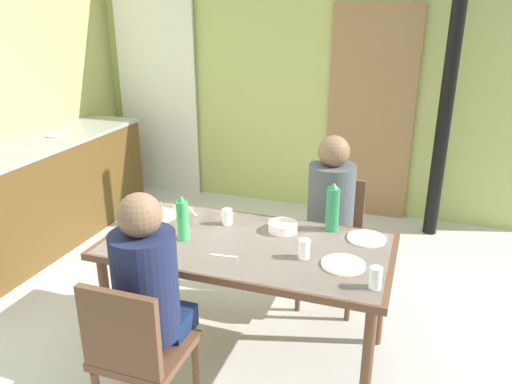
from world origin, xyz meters
TOP-DOWN VIEW (x-y plane):
  - ground_plane at (0.00, 0.00)m, footprint 6.48×6.48m
  - wall_back at (0.00, 2.49)m, footprint 4.55×0.10m
  - door_wooden at (0.70, 2.41)m, footprint 0.80×0.05m
  - stove_pipe_column at (1.35, 2.14)m, footprint 0.12×0.12m
  - curtain_panel at (-1.55, 2.39)m, footprint 0.90×0.03m
  - kitchen_counter at (-1.84, 0.77)m, footprint 0.61×2.41m
  - dining_table at (0.34, 0.00)m, footprint 1.60×0.81m
  - chair_near_diner at (0.07, -0.76)m, footprint 0.40×0.40m
  - chair_far_diner at (0.68, 0.76)m, footprint 0.40×0.40m
  - person_near_diner at (0.07, -0.62)m, footprint 0.30×0.37m
  - person_far_diner at (0.68, 0.62)m, footprint 0.30×0.37m
  - water_bottle_green_near at (-0.02, -0.07)m, footprint 0.07×0.07m
  - water_bottle_green_far at (0.75, 0.33)m, footprint 0.08×0.08m
  - serving_bowl_center at (0.48, 0.22)m, footprint 0.17×0.17m
  - dinner_plate_near_left at (-0.32, 0.18)m, footprint 0.23×0.23m
  - dinner_plate_near_right at (0.89, -0.08)m, footprint 0.22×0.22m
  - dinner_plate_far_center at (0.96, 0.26)m, footprint 0.22×0.22m
  - drinking_glass_by_near_diner at (0.14, 0.20)m, footprint 0.06×0.06m
  - drinking_glass_by_far_diner at (1.06, -0.25)m, footprint 0.06×0.06m
  - drinking_glass_spare_center at (0.68, -0.07)m, footprint 0.06×0.06m
  - bread_plate_sliced at (-0.20, -0.16)m, footprint 0.19×0.19m
  - cutlery_knife_near at (-0.14, 0.31)m, footprint 0.11×0.12m
  - cutlery_fork_near at (0.27, -0.19)m, footprint 0.15×0.03m

SIDE VIEW (x-z plane):
  - ground_plane at x=0.00m, z-range 0.00..0.00m
  - kitchen_counter at x=-1.84m, z-range 0.00..0.91m
  - chair_near_diner at x=0.07m, z-range 0.06..0.93m
  - chair_far_diner at x=0.68m, z-range 0.06..0.93m
  - dining_table at x=0.34m, z-range 0.30..1.03m
  - cutlery_knife_near at x=-0.14m, z-range 0.73..0.73m
  - cutlery_fork_near at x=0.27m, z-range 0.73..0.73m
  - dinner_plate_near_left at x=-0.32m, z-range 0.73..0.74m
  - dinner_plate_near_right at x=0.89m, z-range 0.73..0.74m
  - dinner_plate_far_center at x=0.96m, z-range 0.73..0.74m
  - bread_plate_sliced at x=-0.20m, z-range 0.73..0.75m
  - serving_bowl_center at x=0.48m, z-range 0.73..0.79m
  - drinking_glass_by_near_diner at x=0.14m, z-range 0.73..0.83m
  - person_near_diner at x=0.07m, z-range 0.40..1.17m
  - person_far_diner at x=0.68m, z-range 0.40..1.17m
  - drinking_glass_spare_center at x=0.68m, z-range 0.73..0.84m
  - drinking_glass_by_far_diner at x=1.06m, z-range 0.73..0.84m
  - water_bottle_green_near at x=-0.02m, z-range 0.72..0.99m
  - water_bottle_green_far at x=0.75m, z-range 0.72..1.02m
  - door_wooden at x=0.70m, z-range 0.00..2.00m
  - curtain_panel at x=-1.55m, z-range 0.00..2.30m
  - wall_back at x=0.00m, z-range 0.00..2.74m
  - stove_pipe_column at x=1.35m, z-range 0.00..2.74m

